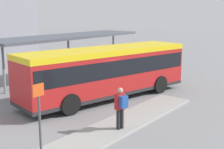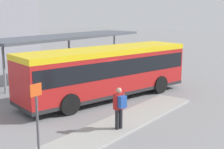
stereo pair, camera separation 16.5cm
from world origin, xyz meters
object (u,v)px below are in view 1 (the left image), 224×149
(platform_sign, at_px, (40,122))
(bicycle_green, at_px, (144,65))
(bicycle_white, at_px, (153,66))
(bicycle_orange, at_px, (161,67))
(city_bus, at_px, (107,69))
(pedestrian_waiting, at_px, (121,106))

(platform_sign, bearing_deg, bicycle_green, 20.73)
(bicycle_white, bearing_deg, bicycle_green, -157.77)
(bicycle_orange, height_order, platform_sign, platform_sign)
(city_bus, height_order, pedestrian_waiting, city_bus)
(pedestrian_waiting, xyz_separation_m, bicycle_green, (13.06, 6.78, -0.79))
(city_bus, bearing_deg, platform_sign, -143.56)
(bicycle_green, bearing_deg, platform_sign, -73.09)
(city_bus, height_order, bicycle_green, city_bus)
(city_bus, height_order, bicycle_orange, city_bus)
(bicycle_white, height_order, platform_sign, platform_sign)
(pedestrian_waiting, distance_m, platform_sign, 4.07)
(bicycle_orange, bearing_deg, bicycle_green, 4.14)
(pedestrian_waiting, height_order, platform_sign, platform_sign)
(bicycle_orange, distance_m, bicycle_green, 1.51)
(city_bus, distance_m, bicycle_orange, 9.81)
(city_bus, distance_m, platform_sign, 8.49)
(bicycle_orange, distance_m, bicycle_white, 0.74)
(bicycle_green, distance_m, platform_sign, 18.32)
(platform_sign, bearing_deg, city_bus, 23.51)
(city_bus, bearing_deg, bicycle_orange, 22.44)
(pedestrian_waiting, height_order, bicycle_orange, pedestrian_waiting)
(bicycle_orange, bearing_deg, platform_sign, 99.78)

